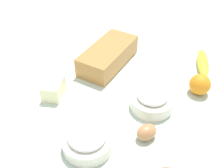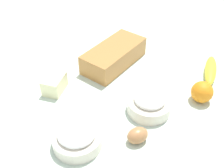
{
  "view_description": "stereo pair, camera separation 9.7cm",
  "coord_description": "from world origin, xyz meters",
  "px_view_note": "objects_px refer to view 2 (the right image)",
  "views": [
    {
      "loc": [
        0.71,
        0.23,
        0.66
      ],
      "look_at": [
        0.0,
        0.0,
        0.04
      ],
      "focal_mm": 43.96,
      "sensor_mm": 36.0,
      "label": 1
    },
    {
      "loc": [
        0.67,
        0.32,
        0.66
      ],
      "look_at": [
        0.0,
        0.0,
        0.04
      ],
      "focal_mm": 43.96,
      "sensor_mm": 36.0,
      "label": 2
    }
  ],
  "objects_px": {
    "butter_block": "(54,84)",
    "egg_beside_bowl": "(138,135)",
    "flour_bowl": "(149,103)",
    "sugar_bowl": "(77,137)",
    "banana": "(211,70)",
    "loaf_pan": "(114,55)",
    "orange_fruit": "(202,92)"
  },
  "relations": [
    {
      "from": "banana",
      "to": "egg_beside_bowl",
      "type": "relative_size",
      "value": 2.89
    },
    {
      "from": "banana",
      "to": "butter_block",
      "type": "height_order",
      "value": "butter_block"
    },
    {
      "from": "sugar_bowl",
      "to": "flour_bowl",
      "type": "bearing_deg",
      "value": 147.75
    },
    {
      "from": "loaf_pan",
      "to": "orange_fruit",
      "type": "xyz_separation_m",
      "value": [
        0.07,
        0.37,
        -0.0
      ]
    },
    {
      "from": "loaf_pan",
      "to": "orange_fruit",
      "type": "distance_m",
      "value": 0.37
    },
    {
      "from": "loaf_pan",
      "to": "orange_fruit",
      "type": "relative_size",
      "value": 3.98
    },
    {
      "from": "flour_bowl",
      "to": "egg_beside_bowl",
      "type": "relative_size",
      "value": 2.2
    },
    {
      "from": "orange_fruit",
      "to": "butter_block",
      "type": "bearing_deg",
      "value": -70.09
    },
    {
      "from": "banana",
      "to": "butter_block",
      "type": "xyz_separation_m",
      "value": [
        0.34,
        -0.49,
        0.01
      ]
    },
    {
      "from": "orange_fruit",
      "to": "sugar_bowl",
      "type": "bearing_deg",
      "value": -39.28
    },
    {
      "from": "butter_block",
      "to": "egg_beside_bowl",
      "type": "relative_size",
      "value": 1.37
    },
    {
      "from": "sugar_bowl",
      "to": "butter_block",
      "type": "relative_size",
      "value": 1.64
    },
    {
      "from": "flour_bowl",
      "to": "banana",
      "type": "height_order",
      "value": "flour_bowl"
    },
    {
      "from": "flour_bowl",
      "to": "sugar_bowl",
      "type": "height_order",
      "value": "same"
    },
    {
      "from": "loaf_pan",
      "to": "flour_bowl",
      "type": "distance_m",
      "value": 0.3
    },
    {
      "from": "butter_block",
      "to": "egg_beside_bowl",
      "type": "distance_m",
      "value": 0.37
    },
    {
      "from": "loaf_pan",
      "to": "butter_block",
      "type": "relative_size",
      "value": 3.34
    },
    {
      "from": "sugar_bowl",
      "to": "orange_fruit",
      "type": "height_order",
      "value": "orange_fruit"
    },
    {
      "from": "butter_block",
      "to": "orange_fruit",
      "type": "bearing_deg",
      "value": 109.91
    },
    {
      "from": "sugar_bowl",
      "to": "egg_beside_bowl",
      "type": "relative_size",
      "value": 2.24
    },
    {
      "from": "banana",
      "to": "egg_beside_bowl",
      "type": "height_order",
      "value": "egg_beside_bowl"
    },
    {
      "from": "egg_beside_bowl",
      "to": "banana",
      "type": "bearing_deg",
      "value": 162.59
    },
    {
      "from": "flour_bowl",
      "to": "banana",
      "type": "xyz_separation_m",
      "value": [
        -0.29,
        0.15,
        -0.01
      ]
    },
    {
      "from": "sugar_bowl",
      "to": "egg_beside_bowl",
      "type": "distance_m",
      "value": 0.18
    },
    {
      "from": "loaf_pan",
      "to": "banana",
      "type": "distance_m",
      "value": 0.38
    },
    {
      "from": "banana",
      "to": "orange_fruit",
      "type": "distance_m",
      "value": 0.17
    },
    {
      "from": "orange_fruit",
      "to": "butter_block",
      "type": "relative_size",
      "value": 0.84
    },
    {
      "from": "loaf_pan",
      "to": "sugar_bowl",
      "type": "xyz_separation_m",
      "value": [
        0.42,
        0.08,
        -0.01
      ]
    },
    {
      "from": "banana",
      "to": "butter_block",
      "type": "relative_size",
      "value": 2.11
    },
    {
      "from": "loaf_pan",
      "to": "banana",
      "type": "relative_size",
      "value": 1.58
    },
    {
      "from": "flour_bowl",
      "to": "orange_fruit",
      "type": "distance_m",
      "value": 0.19
    },
    {
      "from": "loaf_pan",
      "to": "sugar_bowl",
      "type": "bearing_deg",
      "value": 22.36
    }
  ]
}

